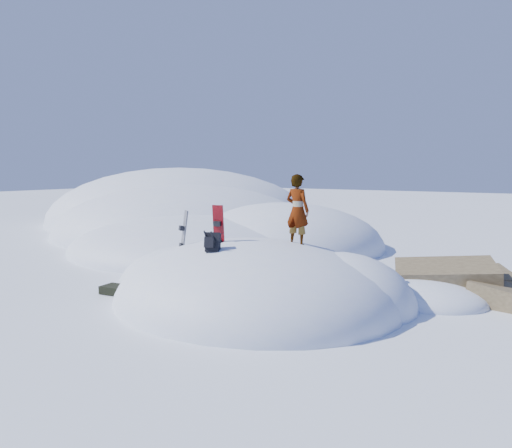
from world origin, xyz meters
The scene contains 9 objects.
ground centered at (0.00, 0.00, 0.00)m, with size 120.00×120.00×0.00m, color white.
snow_mound centered at (-0.17, 0.24, 0.00)m, with size 8.00×6.00×3.00m.
snow_ridge centered at (-10.43, 9.85, 0.00)m, with size 21.50×18.50×6.40m.
rock_outcrop centered at (3.72, 3.01, 0.01)m, with size 4.68×4.41×1.68m.
snowboard_red centered at (-0.65, -0.48, 1.62)m, with size 0.29×0.22×1.44m.
snowboard_dark centered at (-2.01, -0.18, 1.39)m, with size 0.36×0.34×1.46m.
backpack centered at (-0.31, -1.15, 1.56)m, with size 0.40×0.44×0.50m.
gear_pile centered at (-3.30, -1.17, 0.13)m, with size 0.96×0.73×0.26m.
person centered at (0.83, 0.60, 2.19)m, with size 0.61×0.40×1.68m, color slate.
Camera 1 is at (6.32, -9.61, 3.16)m, focal length 35.00 mm.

